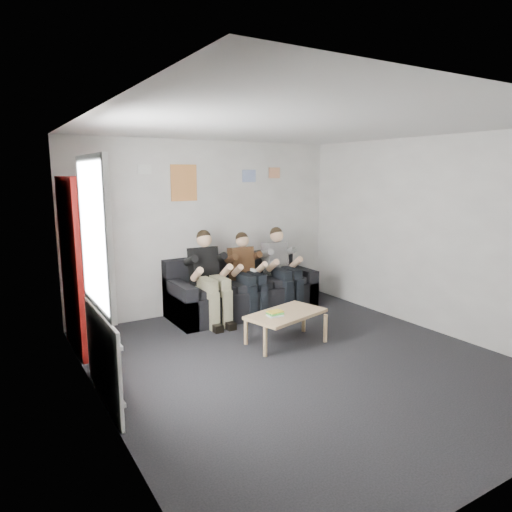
{
  "coord_description": "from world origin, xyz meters",
  "views": [
    {
      "loc": [
        -3.1,
        -4.09,
        2.19
      ],
      "look_at": [
        0.17,
        1.3,
        1.05
      ],
      "focal_mm": 32.0,
      "sensor_mm": 36.0,
      "label": 1
    }
  ],
  "objects": [
    {
      "name": "room_shell",
      "position": [
        0.0,
        0.0,
        1.35
      ],
      "size": [
        5.0,
        5.0,
        5.0
      ],
      "color": "black",
      "rests_on": "ground"
    },
    {
      "name": "sofa",
      "position": [
        0.35,
        2.06,
        0.32
      ],
      "size": [
        2.32,
        0.95,
        0.89
      ],
      "color": "black",
      "rests_on": "ground"
    },
    {
      "name": "bookshelf",
      "position": [
        -2.06,
        1.72,
        1.08
      ],
      "size": [
        0.32,
        0.97,
        2.16
      ],
      "rotation": [
        0.0,
        0.0,
        0.05
      ],
      "color": "maroon",
      "rests_on": "ground"
    },
    {
      "name": "coffee_table",
      "position": [
        0.18,
        0.57,
        0.37
      ],
      "size": [
        1.04,
        0.57,
        0.42
      ],
      "rotation": [
        0.0,
        0.0,
        0.26
      ],
      "color": "tan",
      "rests_on": "ground"
    },
    {
      "name": "game_cases",
      "position": [
        -0.01,
        0.55,
        0.44
      ],
      "size": [
        0.23,
        0.2,
        0.04
      ],
      "rotation": [
        0.0,
        0.0,
        -0.08
      ],
      "color": "white",
      "rests_on": "coffee_table"
    },
    {
      "name": "person_left",
      "position": [
        -0.29,
        1.85,
        0.69
      ],
      "size": [
        0.41,
        0.88,
        1.37
      ],
      "rotation": [
        0.0,
        0.0,
        -0.03
      ],
      "color": "black",
      "rests_on": "sofa"
    },
    {
      "name": "person_middle",
      "position": [
        0.35,
        1.86,
        0.66
      ],
      "size": [
        0.37,
        0.8,
        1.29
      ],
      "rotation": [
        0.0,
        0.0,
        -0.07
      ],
      "color": "#52351B",
      "rests_on": "sofa"
    },
    {
      "name": "person_right",
      "position": [
        1.0,
        1.86,
        0.67
      ],
      "size": [
        0.39,
        0.84,
        1.33
      ],
      "rotation": [
        0.0,
        0.0,
        0.06
      ],
      "color": "silver",
      "rests_on": "sofa"
    },
    {
      "name": "radiator",
      "position": [
        -2.15,
        0.2,
        0.35
      ],
      "size": [
        0.1,
        0.64,
        0.6
      ],
      "color": "white",
      "rests_on": "ground"
    },
    {
      "name": "window",
      "position": [
        -2.22,
        0.2,
        1.03
      ],
      "size": [
        0.05,
        1.3,
        2.36
      ],
      "color": "white",
      "rests_on": "room_shell"
    },
    {
      "name": "poster_large",
      "position": [
        -0.4,
        2.49,
        2.05
      ],
      "size": [
        0.42,
        0.01,
        0.55
      ],
      "primitive_type": "cube",
      "color": "gold",
      "rests_on": "room_shell"
    },
    {
      "name": "poster_blue",
      "position": [
        0.75,
        2.49,
        2.15
      ],
      "size": [
        0.25,
        0.01,
        0.2
      ],
      "primitive_type": "cube",
      "color": "#3A6AC8",
      "rests_on": "room_shell"
    },
    {
      "name": "poster_pink",
      "position": [
        1.25,
        2.49,
        2.2
      ],
      "size": [
        0.22,
        0.01,
        0.18
      ],
      "primitive_type": "cube",
      "color": "#DE458E",
      "rests_on": "room_shell"
    },
    {
      "name": "poster_sign",
      "position": [
        -1.0,
        2.49,
        2.25
      ],
      "size": [
        0.2,
        0.01,
        0.14
      ],
      "primitive_type": "cube",
      "color": "white",
      "rests_on": "room_shell"
    }
  ]
}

